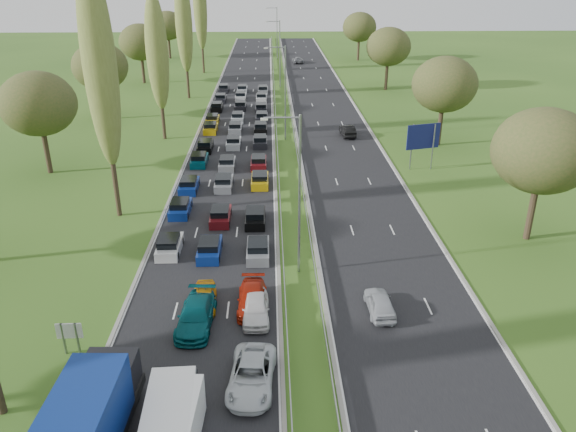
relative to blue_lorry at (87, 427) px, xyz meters
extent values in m
plane|color=#31561B|center=(10.45, 54.35, -2.11)|extent=(260.00, 260.00, 0.00)
cube|color=black|center=(3.70, 56.85, -2.11)|extent=(10.50, 215.00, 0.04)
cube|color=black|center=(17.20, 56.85, -2.11)|extent=(10.50, 215.00, 0.04)
cube|color=gray|center=(9.30, 56.85, -1.56)|extent=(0.06, 215.00, 0.32)
cube|color=gray|center=(11.60, 56.85, -1.56)|extent=(0.06, 215.00, 0.32)
cylinder|color=gray|center=(10.45, 17.35, 3.89)|extent=(0.18, 0.18, 12.00)
cylinder|color=gray|center=(10.45, 52.35, 3.89)|extent=(0.18, 0.18, 12.00)
cylinder|color=gray|center=(10.45, 87.35, 3.89)|extent=(0.18, 0.18, 12.00)
cylinder|color=gray|center=(10.45, 122.35, 3.89)|extent=(0.18, 0.18, 12.00)
cylinder|color=#2D2116|center=(-5.55, 28.35, 1.85)|extent=(0.44, 0.44, 7.92)
ellipsoid|color=olive|center=(-5.55, 28.35, 11.53)|extent=(2.80, 2.80, 17.60)
cylinder|color=#2D2116|center=(-5.55, 53.35, 1.13)|extent=(0.44, 0.44, 6.48)
ellipsoid|color=olive|center=(-5.55, 53.35, 9.05)|extent=(2.80, 2.80, 14.40)
cylinder|color=#2D2116|center=(-5.55, 78.35, 1.49)|extent=(0.44, 0.44, 7.20)
ellipsoid|color=olive|center=(-5.55, 78.35, 10.29)|extent=(2.80, 2.80, 16.00)
cylinder|color=#2D2116|center=(-5.55, 103.35, 1.85)|extent=(0.44, 0.44, 7.92)
ellipsoid|color=olive|center=(-5.55, 103.35, 11.53)|extent=(2.80, 2.80, 17.60)
cylinder|color=#2D2116|center=(-16.05, 40.35, 0.31)|extent=(0.56, 0.56, 4.84)
ellipsoid|color=#38471E|center=(-16.05, 40.35, 5.59)|extent=(8.00, 8.00, 6.80)
cylinder|color=#2D2116|center=(-16.05, 64.35, 0.31)|extent=(0.56, 0.56, 4.84)
ellipsoid|color=#38471E|center=(-16.05, 64.35, 5.59)|extent=(8.00, 8.00, 6.80)
cylinder|color=#2D2116|center=(-16.05, 92.35, 0.31)|extent=(0.56, 0.56, 4.84)
ellipsoid|color=#38471E|center=(-16.05, 92.35, 5.59)|extent=(8.00, 8.00, 6.80)
cylinder|color=#2D2116|center=(-16.05, 124.35, 0.31)|extent=(0.56, 0.56, 4.84)
ellipsoid|color=#38471E|center=(-16.05, 124.35, 5.59)|extent=(8.00, 8.00, 6.80)
cylinder|color=#2D2116|center=(29.95, 22.35, 0.31)|extent=(0.56, 0.56, 4.84)
ellipsoid|color=#38471E|center=(29.95, 22.35, 5.59)|extent=(8.00, 8.00, 6.80)
cylinder|color=#2D2116|center=(29.95, 49.35, 0.31)|extent=(0.56, 0.56, 4.84)
ellipsoid|color=#38471E|center=(29.95, 49.35, 5.59)|extent=(8.00, 8.00, 6.80)
cylinder|color=#2D2116|center=(29.95, 84.35, 0.31)|extent=(0.56, 0.56, 4.84)
ellipsoid|color=#38471E|center=(29.95, 84.35, 5.59)|extent=(8.00, 8.00, 6.80)
cylinder|color=#2D2116|center=(29.95, 119.35, 0.31)|extent=(0.56, 0.56, 4.84)
ellipsoid|color=#38471E|center=(29.95, 119.35, 5.59)|extent=(8.00, 8.00, 6.80)
cube|color=silver|center=(0.27, 20.86, -1.67)|extent=(1.75, 4.00, 0.80)
cube|color=navy|center=(0.04, 28.53, -1.67)|extent=(1.75, 4.00, 0.80)
cube|color=navy|center=(0.09, 34.38, -1.67)|extent=(1.75, 4.00, 0.80)
cube|color=#053F4C|center=(0.23, 42.54, -1.67)|extent=(1.75, 4.00, 0.80)
cube|color=black|center=(0.37, 47.89, -1.67)|extent=(1.75, 4.00, 0.80)
cube|color=#BF990C|center=(0.26, 56.30, -1.67)|extent=(1.75, 4.00, 0.80)
cube|color=#BF990C|center=(0.09, 60.95, -1.67)|extent=(1.75, 4.00, 0.80)
cube|color=black|center=(0.09, 68.91, -1.67)|extent=(1.75, 4.00, 0.80)
cube|color=black|center=(0.24, 75.15, -1.67)|extent=(1.75, 4.00, 0.80)
cube|color=black|center=(0.15, 83.47, -1.67)|extent=(1.75, 4.00, 0.80)
cube|color=navy|center=(3.52, 20.24, -1.67)|extent=(1.75, 4.00, 0.80)
cube|color=#590F14|center=(3.90, 26.64, -1.67)|extent=(1.75, 4.00, 0.80)
cube|color=slate|center=(3.60, 34.91, -1.67)|extent=(1.75, 4.00, 0.80)
cube|color=slate|center=(3.53, 41.14, -1.67)|extent=(1.75, 4.00, 0.80)
cube|color=#B2B7BC|center=(3.80, 49.34, -1.67)|extent=(1.75, 4.00, 0.80)
cube|color=slate|center=(3.66, 56.26, -1.67)|extent=(1.75, 4.00, 0.80)
cube|color=#B2B7BC|center=(3.70, 62.13, -1.67)|extent=(1.75, 4.00, 0.80)
cube|color=black|center=(3.78, 69.64, -1.67)|extent=(1.75, 4.00, 0.80)
cube|color=silver|center=(3.51, 76.65, -1.67)|extent=(1.75, 4.00, 0.80)
cube|color=#B2B7BC|center=(3.53, 82.66, -1.67)|extent=(1.75, 4.00, 0.80)
cube|color=slate|center=(7.35, 19.94, -1.67)|extent=(1.75, 4.00, 0.80)
cube|color=black|center=(7.01, 26.20, -1.67)|extent=(1.75, 4.00, 0.80)
cube|color=#BF990C|center=(7.30, 35.65, -1.67)|extent=(1.75, 4.00, 0.80)
cube|color=#590F14|center=(7.09, 41.39, -1.67)|extent=(1.75, 4.00, 0.80)
cube|color=black|center=(7.17, 49.67, -1.67)|extent=(1.75, 4.00, 0.80)
cube|color=black|center=(7.14, 56.23, -1.67)|extent=(1.75, 4.00, 0.80)
cube|color=black|center=(7.24, 62.15, -1.67)|extent=(1.75, 4.00, 0.80)
cube|color=black|center=(7.10, 67.91, -1.67)|extent=(1.75, 4.00, 0.80)
cube|color=silver|center=(7.04, 75.61, -1.67)|extent=(1.75, 4.00, 0.80)
cube|color=slate|center=(7.26, 81.93, -1.67)|extent=(1.75, 4.00, 0.80)
imported|color=#054A51|center=(3.58, 10.65, -1.32)|extent=(2.46, 5.40, 1.53)
imported|color=orange|center=(3.86, 12.92, -1.43)|extent=(1.76, 3.93, 1.31)
imported|color=silver|center=(7.25, 4.88, -1.36)|extent=(2.84, 5.40, 1.45)
imported|color=#9B1B09|center=(7.09, 12.58, -1.41)|extent=(1.98, 4.73, 1.37)
imported|color=silver|center=(7.35, 11.41, -1.36)|extent=(1.80, 4.32, 1.46)
imported|color=#A6A9AF|center=(15.53, 11.78, -1.40)|extent=(1.70, 4.06, 1.37)
imported|color=black|center=(18.85, 53.74, -1.33)|extent=(1.87, 4.68, 1.51)
imported|color=slate|center=(15.22, 115.83, -1.40)|extent=(2.44, 5.01, 1.37)
cube|color=black|center=(0.00, 3.88, -0.54)|extent=(2.63, 2.37, 2.20)
cylinder|color=black|center=(0.00, 3.86, -1.59)|extent=(2.26, 1.00, 1.00)
cube|color=white|center=(3.46, 1.02, -0.92)|extent=(2.23, 5.57, 2.23)
cube|color=black|center=(3.46, 3.47, -1.03)|extent=(2.17, 0.89, 1.78)
cylinder|color=black|center=(2.51, 2.80, -1.71)|extent=(0.28, 0.76, 0.76)
cube|color=white|center=(3.68, 0.50, -0.93)|extent=(2.21, 5.52, 2.21)
cube|color=black|center=(3.68, 2.93, -1.04)|extent=(2.15, 0.88, 1.77)
cylinder|color=black|center=(2.74, 2.27, -1.71)|extent=(0.28, 0.75, 0.75)
cylinder|color=gray|center=(-3.85, 8.08, -1.06)|extent=(0.16, 0.16, 2.10)
cylinder|color=gray|center=(-3.05, 8.08, -1.06)|extent=(0.16, 0.16, 2.10)
cube|color=silver|center=(-3.45, 8.08, -0.51)|extent=(1.50, 0.12, 1.00)
cylinder|color=gray|center=(24.15, 40.11, 0.49)|extent=(0.16, 0.16, 5.20)
cylinder|color=gray|center=(26.55, 40.11, 0.49)|extent=(0.16, 0.16, 5.20)
cube|color=navy|center=(25.35, 40.11, 1.69)|extent=(3.88, 1.16, 2.80)
camera|label=1|loc=(8.43, -19.41, 18.97)|focal=35.00mm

